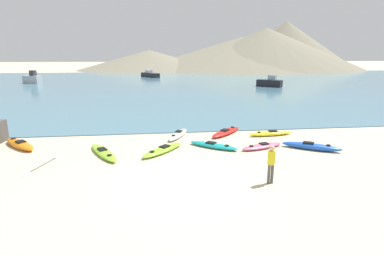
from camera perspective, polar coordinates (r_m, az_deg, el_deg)
The scene contains 20 objects.
ground_plane at distance 12.43m, azimuth -1.95°, elevation -10.50°, with size 400.00×400.00×0.00m, color beige.
bay_water at distance 54.52m, azimuth -5.99°, elevation 8.47°, with size 160.00×70.00×0.06m, color teal.
far_hill_left at distance 105.37m, azimuth -8.14°, elevation 12.74°, with size 47.42×47.42×6.46m, color gray.
far_hill_midleft at distance 114.12m, azimuth 9.27°, elevation 13.95°, with size 74.66×74.66×11.12m, color gray.
far_hill_midright at distance 113.00m, azimuth 13.83°, elevation 14.50°, with size 65.63×65.63×14.12m, color gray.
far_hill_right at distance 121.42m, azimuth 17.34°, elevation 14.88°, with size 49.13×49.13×16.93m, color gray.
kayak_on_sand_0 at distance 16.40m, azimuth -16.51°, elevation -4.48°, with size 2.17×3.37×0.29m.
kayak_on_sand_1 at distance 19.83m, azimuth 6.51°, elevation -0.74°, with size 2.74×2.87×0.34m.
kayak_on_sand_2 at distance 20.00m, azimuth 14.73°, elevation -1.00°, with size 3.02×0.94×0.33m.
kayak_on_sand_3 at distance 16.92m, azimuth 4.10°, elevation -3.33°, with size 2.80×2.36×0.31m.
kayak_on_sand_4 at distance 19.57m, azimuth -29.96°, elevation -2.68°, with size 2.74×2.89×0.39m.
kayak_on_sand_5 at distance 19.10m, azimuth -2.69°, elevation -1.23°, with size 1.78×2.94×0.35m.
kayak_on_sand_6 at distance 17.82m, azimuth 21.76°, elevation -3.25°, with size 3.00×2.19×0.40m.
kayak_on_sand_7 at distance 17.21m, azimuth 13.17°, elevation -3.39°, with size 2.75×1.54×0.29m.
kayak_on_sand_8 at distance 16.19m, azimuth -5.58°, elevation -4.13°, with size 2.60×2.81×0.32m.
person_near_foreground at distance 12.51m, azimuth 14.86°, elevation -6.25°, with size 0.33×0.22×1.61m.
moored_boat_0 at distance 61.04m, azimuth -28.14°, elevation 8.28°, with size 3.54×2.57×2.28m.
moored_boat_2 at distance 69.36m, azimuth -8.00°, elevation 10.04°, with size 4.31×5.61×1.58m.
moored_boat_3 at distance 49.80m, azimuth 14.57°, elevation 8.37°, with size 3.87×3.55×1.83m.
loose_paddle at distance 16.00m, azimuth -26.45°, elevation -6.26°, with size 0.97×2.71×0.03m.
Camera 1 is at (-0.96, -11.27, 5.13)m, focal length 28.00 mm.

